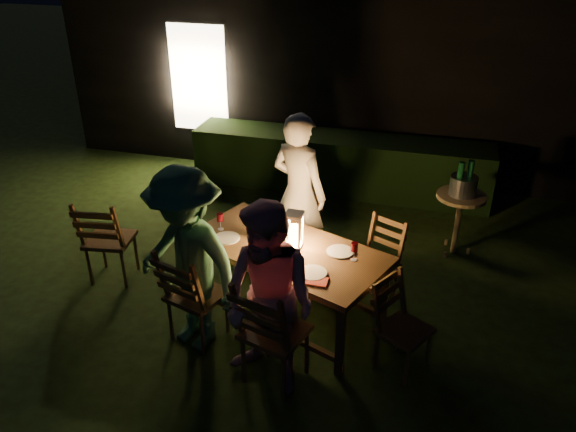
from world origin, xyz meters
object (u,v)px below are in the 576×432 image
(dining_table, at_px, (286,254))
(chair_spare, at_px, (111,253))
(person_opp_right, at_px, (269,301))
(person_opp_left, at_px, (188,261))
(lantern, at_px, (294,232))
(side_table, at_px, (461,202))
(bottle_table, at_px, (265,226))
(chair_far_right, at_px, (375,275))
(ice_bucket, at_px, (463,186))
(chair_end, at_px, (401,342))
(person_house_side, at_px, (299,193))
(bottle_bucket_a, at_px, (459,183))
(chair_near_left, at_px, (197,310))
(chair_near_right, at_px, (274,349))
(chair_far_left, at_px, (296,245))
(bottle_bucket_b, at_px, (469,181))

(dining_table, height_order, chair_spare, chair_spare)
(person_opp_right, bearing_deg, person_opp_left, -180.00)
(lantern, relative_size, side_table, 0.47)
(dining_table, height_order, bottle_table, bottle_table)
(chair_far_right, bearing_deg, dining_table, 58.44)
(lantern, bearing_deg, dining_table, -156.12)
(lantern, bearing_deg, ice_bucket, 47.73)
(dining_table, bearing_deg, chair_end, 0.11)
(person_house_side, xyz_separation_m, person_opp_left, (-0.59, -1.53, -0.02))
(chair_end, bearing_deg, bottle_bucket_a, -161.33)
(person_house_side, height_order, ice_bucket, person_house_side)
(chair_end, distance_m, side_table, 2.20)
(chair_near_left, height_order, side_table, chair_near_left)
(dining_table, distance_m, side_table, 2.30)
(chair_near_right, xyz_separation_m, chair_far_left, (-0.28, 1.76, -0.06))
(chair_spare, distance_m, lantern, 2.14)
(chair_far_left, bearing_deg, chair_far_right, -175.33)
(chair_far_left, relative_size, bottle_table, 3.18)
(bottle_bucket_a, bearing_deg, person_house_side, -156.43)
(chair_spare, distance_m, bottle_bucket_a, 3.87)
(dining_table, bearing_deg, person_opp_right, -61.24)
(chair_end, xyz_separation_m, bottle_table, (-1.38, 0.53, 0.65))
(chair_far_right, relative_size, lantern, 2.56)
(bottle_table, relative_size, ice_bucket, 0.93)
(ice_bucket, distance_m, bottle_bucket_a, 0.08)
(person_opp_left, distance_m, bottle_bucket_b, 3.30)
(chair_far_right, xyz_separation_m, ice_bucket, (0.78, 1.17, 0.59))
(person_house_side, relative_size, person_opp_left, 1.02)
(side_table, bearing_deg, chair_spare, -156.03)
(person_opp_left, xyz_separation_m, bottle_bucket_a, (2.23, 2.25, 0.04))
(chair_far_left, bearing_deg, chair_spare, 48.57)
(dining_table, xyz_separation_m, bottle_bucket_a, (1.52, 1.64, 0.21))
(dining_table, xyz_separation_m, lantern, (0.06, 0.03, 0.23))
(person_opp_left, relative_size, bottle_bucket_a, 5.45)
(chair_near_left, height_order, ice_bucket, chair_near_left)
(dining_table, relative_size, side_table, 2.78)
(chair_near_right, height_order, person_opp_right, person_opp_right)
(chair_end, xyz_separation_m, bottle_bucket_a, (0.37, 2.09, 0.64))
(chair_near_left, xyz_separation_m, side_table, (2.27, 2.24, 0.35))
(chair_far_left, height_order, person_opp_right, person_opp_right)
(dining_table, distance_m, chair_far_right, 1.04)
(dining_table, xyz_separation_m, person_opp_right, (0.12, -0.93, 0.14))
(chair_near_right, distance_m, chair_far_left, 1.79)
(side_table, height_order, bottle_bucket_a, bottle_bucket_a)
(chair_spare, xyz_separation_m, bottle_bucket_b, (3.60, 1.62, 0.60))
(chair_far_left, xyz_separation_m, chair_end, (1.29, -1.32, 0.00))
(chair_near_left, distance_m, chair_near_right, 0.90)
(chair_near_left, xyz_separation_m, ice_bucket, (2.27, 2.24, 0.55))
(side_table, bearing_deg, chair_end, -101.16)
(chair_near_left, height_order, chair_near_right, chair_near_right)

